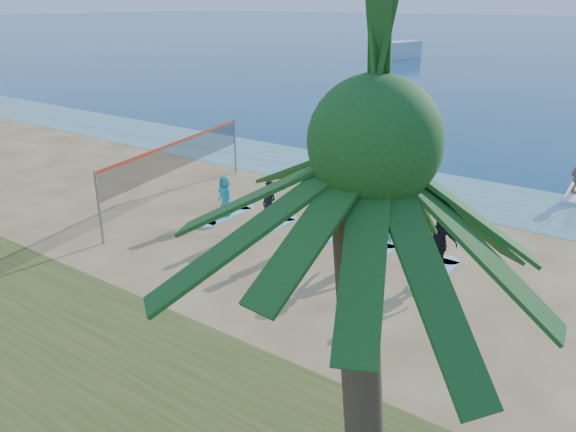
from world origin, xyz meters
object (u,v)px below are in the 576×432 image
Objects in this scene: palm_tree at (374,148)px; surfboard_2 at (318,241)px; paddleboard at (576,193)px; student_2 at (319,215)px; surfboard_4 at (435,274)px; student_4 at (438,244)px; surfboard_0 at (226,216)px; surfboard_3 at (373,256)px; student_3 at (375,228)px; volleyball_net at (178,156)px; student_0 at (225,195)px; boat_offshore_a at (396,59)px; surfboard_1 at (270,228)px; student_1 at (269,204)px.

palm_tree is 12.60m from surfboard_2.
student_2 is at bearing -123.17° from paddleboard.
surfboard_4 is 0.96m from student_4.
surfboard_0 is 6.11m from surfboard_3.
student_3 is 0.84× the size of surfboard_4.
student_2 is at bearing -1.57° from volleyball_net.
student_2 is at bearing 179.78° from student_3.
student_2 is at bearing 19.18° from student_0.
surfboard_1 is (22.78, -58.05, 0.04)m from boat_offshore_a.
boat_offshore_a reaches higher than surfboard_0.
surfboard_1 is 4.08m from surfboard_3.
surfboard_2 and surfboard_4 have the same top height.
boat_offshore_a is 4.62× the size of student_1.
surfboard_3 is (6.11, 0.00, 0.00)m from surfboard_0.
surfboard_1 and surfboard_2 have the same top height.
volleyball_net is 4.87× the size of student_4.
student_2 reaches higher than surfboard_4.
volleyball_net is 60.68m from boat_offshore_a.
boat_offshore_a reaches higher than surfboard_2.
palm_tree is 3.32× the size of surfboard_1.
surfboard_3 is at bearing 0.00° from student_3.
boat_offshore_a is at bearing 125.87° from student_1.
volleyball_net is at bearing 144.81° from palm_tree.
student_0 is 0.89× the size of student_1.
student_2 is (-6.42, 9.03, -5.07)m from palm_tree.
student_3 is (0.00, 0.00, 0.97)m from surfboard_3.
surfboard_4 is at bearing 0.00° from surfboard_1.
student_4 is (2.04, 0.00, -0.01)m from student_3.
surfboard_1 is (4.61, -0.18, -1.86)m from volleyball_net.
student_1 is at bearing 180.00° from surfboard_2.
palm_tree is 0.94× the size of boat_offshore_a.
student_3 is (-4.00, -10.39, 0.95)m from paddleboard.
paddleboard is 1.36× the size of surfboard_3.
student_1 is 0.76× the size of surfboard_3.
volleyball_net is at bearing -60.47° from boat_offshore_a.
surfboard_3 is (8.68, -0.18, -1.86)m from volleyball_net.
volleyball_net is 16.38m from paddleboard.
student_1 reaches higher than surfboard_2.
volleyball_net is 8.73m from student_3.
surfboard_4 is (28.89, -58.05, 0.04)m from boat_offshore_a.
surfboard_2 is (4.08, 0.00, -0.79)m from student_0.
student_2 is (0.00, 0.00, 0.93)m from surfboard_2.
surfboard_0 is at bearing -4.06° from volleyball_net.
student_2 is 0.80× the size of surfboard_4.
paddleboard is 14.52m from student_0.
surfboard_4 is 1.20× the size of student_4.
boat_offshore_a is (-30.85, 47.66, -0.06)m from paddleboard.
surfboard_1 is 1.20× the size of student_4.
palm_tree is 2.43× the size of paddleboard.
student_0 is 0.68× the size of surfboard_4.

